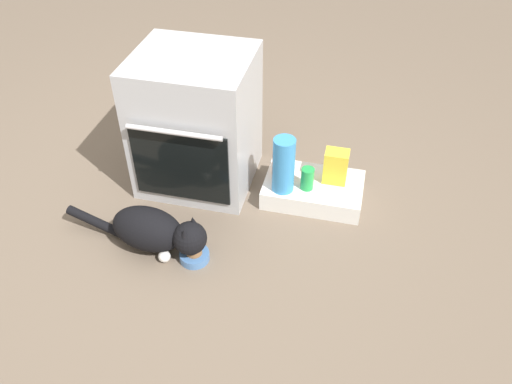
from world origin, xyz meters
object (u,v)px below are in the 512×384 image
(pantry_cabinet, at_px, (313,190))
(cat, at_px, (155,231))
(soda_can, at_px, (307,179))
(water_bottle, at_px, (284,165))
(sauce_jar, at_px, (280,163))
(food_bowl, at_px, (194,255))
(oven, at_px, (196,122))
(snack_bag, at_px, (336,166))

(pantry_cabinet, height_order, cat, cat)
(soda_can, bearing_deg, pantry_cabinet, 60.41)
(cat, height_order, water_bottle, water_bottle)
(sauce_jar, bearing_deg, cat, -129.85)
(food_bowl, xyz_separation_m, cat, (-0.19, 0.02, 0.09))
(oven, bearing_deg, water_bottle, -13.94)
(oven, xyz_separation_m, water_bottle, (0.48, -0.12, -0.10))
(oven, distance_m, soda_can, 0.64)
(cat, relative_size, sauce_jar, 5.27)
(sauce_jar, xyz_separation_m, water_bottle, (0.04, -0.12, 0.08))
(sauce_jar, bearing_deg, pantry_cabinet, -8.60)
(water_bottle, bearing_deg, cat, -138.61)
(oven, height_order, water_bottle, oven)
(cat, relative_size, soda_can, 6.15)
(pantry_cabinet, xyz_separation_m, soda_can, (-0.03, -0.05, 0.11))
(cat, distance_m, snack_bag, 0.96)
(water_bottle, bearing_deg, soda_can, 16.07)
(oven, relative_size, water_bottle, 2.38)
(food_bowl, relative_size, water_bottle, 0.46)
(oven, relative_size, cat, 0.97)
(oven, relative_size, sauce_jar, 5.10)
(food_bowl, distance_m, soda_can, 0.68)
(sauce_jar, bearing_deg, food_bowl, -115.48)
(pantry_cabinet, bearing_deg, oven, 177.01)
(oven, distance_m, pantry_cabinet, 0.70)
(soda_can, height_order, water_bottle, water_bottle)
(oven, bearing_deg, food_bowl, -74.71)
(oven, height_order, cat, oven)
(cat, relative_size, snack_bag, 4.10)
(water_bottle, bearing_deg, snack_bag, 27.27)
(oven, distance_m, water_bottle, 0.51)
(pantry_cabinet, xyz_separation_m, snack_bag, (0.10, 0.04, 0.14))
(food_bowl, xyz_separation_m, soda_can, (0.44, 0.51, 0.14))
(cat, height_order, sauce_jar, sauce_jar)
(cat, bearing_deg, oven, 93.91)
(water_bottle, bearing_deg, oven, 166.06)
(food_bowl, relative_size, snack_bag, 0.77)
(oven, relative_size, food_bowl, 5.15)
(cat, xyz_separation_m, sauce_jar, (0.47, 0.57, 0.05))
(soda_can, xyz_separation_m, sauce_jar, (-0.16, 0.08, 0.01))
(oven, bearing_deg, pantry_cabinet, -2.99)
(soda_can, bearing_deg, water_bottle, -163.93)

